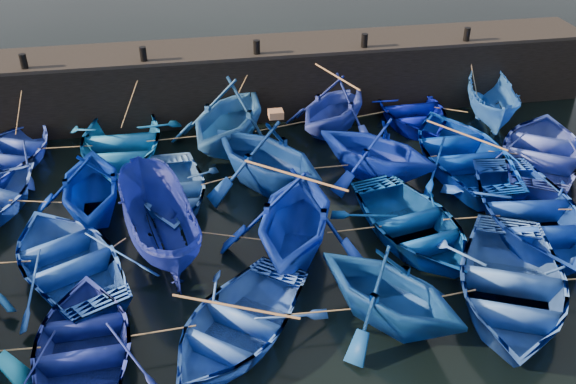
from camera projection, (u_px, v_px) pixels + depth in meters
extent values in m
plane|color=black|center=(310.00, 280.00, 16.51)|extent=(120.00, 120.00, 0.00)
cube|color=black|center=(255.00, 80.00, 24.58)|extent=(26.00, 2.50, 2.50)
cube|color=black|center=(254.00, 47.00, 23.88)|extent=(26.00, 2.50, 0.12)
cylinder|color=black|center=(23.00, 61.00, 21.78)|extent=(0.24, 0.24, 0.50)
cylinder|color=black|center=(143.00, 54.00, 22.37)|extent=(0.24, 0.24, 0.50)
cylinder|color=black|center=(257.00, 47.00, 22.96)|extent=(0.24, 0.24, 0.50)
cylinder|color=black|center=(364.00, 40.00, 23.56)|extent=(0.24, 0.24, 0.50)
cylinder|color=black|center=(467.00, 34.00, 24.15)|extent=(0.24, 0.24, 0.50)
imported|color=#1B3396|center=(10.00, 153.00, 21.26)|extent=(4.85, 5.64, 0.98)
imported|color=#0D569D|center=(120.00, 143.00, 21.65)|extent=(4.34, 5.88, 1.18)
imported|color=#1F5796|center=(228.00, 115.00, 21.93)|extent=(5.93, 6.18, 2.51)
imported|color=#20339C|center=(334.00, 105.00, 23.00)|extent=(5.44, 5.48, 2.19)
imported|color=#000A99|center=(411.00, 110.00, 24.02)|extent=(3.63, 5.00, 1.02)
imported|color=blue|center=(492.00, 103.00, 23.74)|extent=(2.82, 4.66, 1.69)
imported|color=#001F90|center=(91.00, 184.00, 18.45)|extent=(3.74, 4.27, 2.16)
imported|color=blue|center=(172.00, 190.00, 19.34)|extent=(3.10, 4.33, 0.90)
imported|color=navy|center=(267.00, 154.00, 19.69)|extent=(5.92, 6.06, 2.43)
imported|color=#051E93|center=(377.00, 148.00, 20.29)|extent=(5.44, 5.44, 2.18)
imported|color=#002A9B|center=(463.00, 152.00, 21.06)|extent=(4.16, 5.80, 1.20)
imported|color=#3348BE|center=(544.00, 151.00, 21.17)|extent=(6.26, 6.77, 1.15)
imported|color=#1A47B9|center=(68.00, 258.00, 16.45)|extent=(5.38, 6.04, 1.03)
imported|color=navy|center=(158.00, 224.00, 17.06)|extent=(2.75, 4.99, 1.83)
imported|color=#0A28AD|center=(295.00, 216.00, 16.85)|extent=(5.29, 5.68, 2.42)
imported|color=navy|center=(412.00, 224.00, 17.75)|extent=(4.48, 5.55, 1.02)
imported|color=#0D359E|center=(530.00, 211.00, 18.14)|extent=(4.67, 6.10, 1.18)
imported|color=navy|center=(84.00, 345.00, 13.96)|extent=(3.44, 4.67, 0.94)
imported|color=blue|center=(236.00, 323.00, 14.52)|extent=(5.40, 5.60, 0.95)
imported|color=navy|center=(390.00, 288.00, 14.68)|extent=(5.11, 5.20, 2.07)
imported|color=#2651AD|center=(511.00, 285.00, 15.49)|extent=(5.84, 6.64, 1.14)
cube|color=#946240|center=(276.00, 114.00, 19.03)|extent=(0.43, 0.37, 0.22)
cylinder|color=tan|center=(65.00, 147.00, 21.45)|extent=(1.79, 0.14, 0.04)
cylinder|color=tan|center=(175.00, 138.00, 21.99)|extent=(1.93, 0.13, 0.04)
cylinder|color=tan|center=(283.00, 126.00, 22.80)|extent=(2.06, 0.54, 0.04)
cylinder|color=tan|center=(373.00, 114.00, 23.65)|extent=(1.28, 0.33, 0.04)
cylinder|color=tan|center=(451.00, 110.00, 23.95)|extent=(1.10, 0.66, 0.04)
cylinder|color=tan|center=(35.00, 201.00, 18.65)|extent=(1.54, 0.42, 0.04)
cylinder|color=tan|center=(133.00, 194.00, 19.01)|extent=(0.47, 0.30, 0.04)
cylinder|color=tan|center=(220.00, 180.00, 19.67)|extent=(1.18, 0.41, 0.04)
cylinder|color=tan|center=(322.00, 168.00, 20.31)|extent=(1.72, 0.04, 0.04)
cylinder|color=tan|center=(420.00, 158.00, 20.83)|extent=(1.22, 0.11, 0.04)
cylinder|color=tan|center=(503.00, 153.00, 21.13)|extent=(0.89, 0.39, 0.04)
cylinder|color=tan|center=(2.00, 263.00, 16.24)|extent=(1.41, 0.14, 0.04)
cylinder|color=tan|center=(115.00, 246.00, 16.84)|extent=(0.57, 0.59, 0.04)
cylinder|color=tan|center=(227.00, 235.00, 17.23)|extent=(1.78, 0.73, 0.04)
cylinder|color=tan|center=(354.00, 229.00, 17.47)|extent=(1.53, 0.07, 0.04)
cylinder|color=tan|center=(472.00, 218.00, 17.94)|extent=(1.64, 0.13, 0.04)
cylinder|color=tan|center=(570.00, 209.00, 18.29)|extent=(0.66, 0.15, 0.04)
cylinder|color=tan|center=(12.00, 350.00, 13.73)|extent=(1.20, 0.10, 0.04)
cylinder|color=tan|center=(161.00, 331.00, 14.20)|extent=(1.53, 0.11, 0.04)
cylinder|color=tan|center=(313.00, 312.00, 14.71)|extent=(1.75, 0.12, 0.04)
cylinder|color=tan|center=(450.00, 295.00, 15.22)|extent=(1.33, 0.16, 0.04)
cylinder|color=tan|center=(20.00, 102.00, 22.03)|extent=(0.66, 0.79, 2.09)
cylinder|color=tan|center=(133.00, 95.00, 22.55)|extent=(1.08, 0.89, 2.09)
cylinder|color=tan|center=(242.00, 87.00, 23.16)|extent=(1.34, 0.80, 2.09)
cylinder|color=tan|center=(345.00, 77.00, 23.95)|extent=(1.49, 0.29, 2.09)
cylinder|color=tan|center=(383.00, 73.00, 24.30)|extent=(1.64, 0.08, 2.09)
cylinder|color=tan|center=(472.00, 70.00, 24.55)|extent=(0.55, 0.63, 2.08)
cylinder|color=#99724C|center=(335.00, 76.00, 22.40)|extent=(1.08, 2.84, 0.06)
cylinder|color=#99724C|center=(466.00, 135.00, 20.72)|extent=(1.77, 2.49, 0.06)
cylinder|color=#99724C|center=(295.00, 175.00, 16.19)|extent=(2.34, 1.97, 0.06)
cylinder|color=#99724C|center=(235.00, 307.00, 14.25)|extent=(2.74, 1.32, 0.06)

